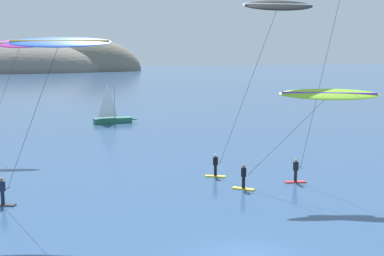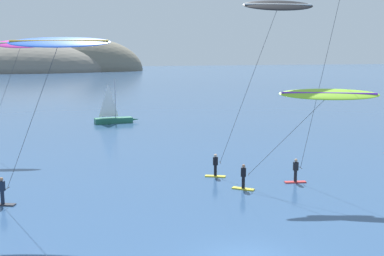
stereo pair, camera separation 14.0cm
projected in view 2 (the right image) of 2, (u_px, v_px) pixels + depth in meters
headland_island at (49, 71)px, 232.08m from camera, size 98.04×50.46×31.92m
sailboat_near at (116, 118)px, 62.16m from camera, size 5.93×1.65×5.70m
kitesurfer_magenta at (18, 52)px, 43.29m from camera, size 6.96×2.76×10.26m
kitesurfer_blue at (55, 52)px, 27.03m from camera, size 7.38×3.96×9.99m
kitesurfer_white at (338, 3)px, 32.20m from camera, size 6.04×1.78×14.19m
kitesurfer_black at (273, 18)px, 34.01m from camera, size 7.71×2.66×12.81m
kitesurfer_lime at (322, 101)px, 30.31m from camera, size 8.37×5.16×6.82m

